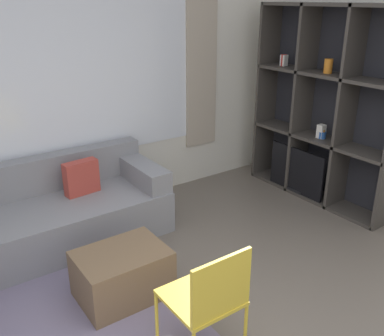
{
  "coord_description": "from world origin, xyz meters",
  "views": [
    {
      "loc": [
        -1.51,
        -1.22,
        2.26
      ],
      "look_at": [
        0.52,
        1.66,
        0.85
      ],
      "focal_mm": 40.0,
      "sensor_mm": 36.0,
      "label": 1
    }
  ],
  "objects_px": {
    "couch_main": "(52,215)",
    "ottoman": "(122,274)",
    "shelving_unit": "(324,111)",
    "folding_chair": "(209,296)"
  },
  "relations": [
    {
      "from": "couch_main",
      "to": "ottoman",
      "type": "xyz_separation_m",
      "value": [
        0.18,
        -1.13,
        -0.09
      ]
    },
    {
      "from": "shelving_unit",
      "to": "ottoman",
      "type": "relative_size",
      "value": 3.16
    },
    {
      "from": "couch_main",
      "to": "folding_chair",
      "type": "height_order",
      "value": "folding_chair"
    },
    {
      "from": "couch_main",
      "to": "folding_chair",
      "type": "distance_m",
      "value": 2.09
    },
    {
      "from": "shelving_unit",
      "to": "couch_main",
      "type": "bearing_deg",
      "value": 165.64
    },
    {
      "from": "shelving_unit",
      "to": "couch_main",
      "type": "relative_size",
      "value": 1.01
    },
    {
      "from": "ottoman",
      "to": "shelving_unit",
      "type": "bearing_deg",
      "value": 7.59
    },
    {
      "from": "couch_main",
      "to": "folding_chair",
      "type": "xyz_separation_m",
      "value": [
        0.34,
        -2.05,
        0.22
      ]
    },
    {
      "from": "couch_main",
      "to": "ottoman",
      "type": "relative_size",
      "value": 3.13
    },
    {
      "from": "folding_chair",
      "to": "couch_main",
      "type": "bearing_deg",
      "value": -80.51
    }
  ]
}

